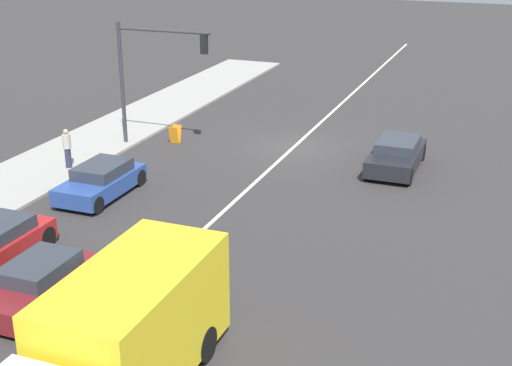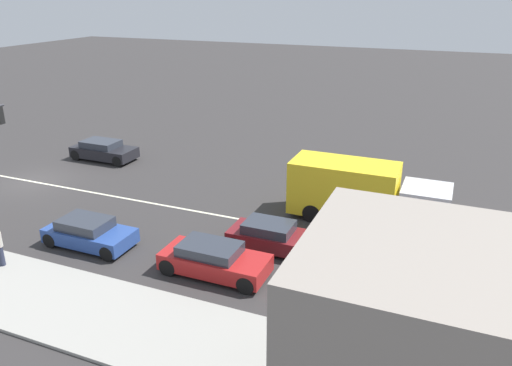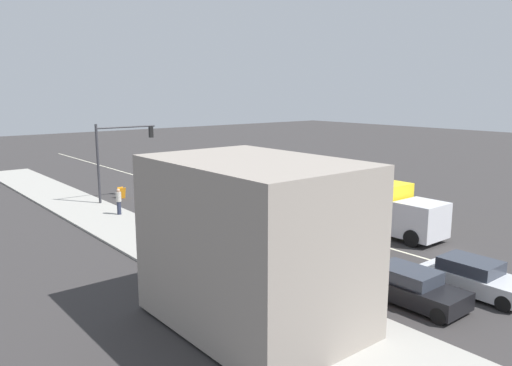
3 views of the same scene
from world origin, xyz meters
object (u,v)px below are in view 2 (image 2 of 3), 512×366
Objects in this scene: coupe_blue at (89,233)px; delivery_truck at (362,192)px; sedan_dark at (104,150)px; hatchback_red at (214,259)px; sedan_maroon at (272,236)px.

delivery_truck is at bearing 124.34° from coupe_blue.
hatchback_red is at bearing 53.13° from sedan_dark.
sedan_dark reaches higher than coupe_blue.
sedan_dark reaches higher than sedan_maroon.
hatchback_red is 16.67m from sedan_dark.
coupe_blue is (-0.00, -6.18, -0.02)m from hatchback_red.
coupe_blue is (2.80, -7.57, 0.01)m from sedan_maroon.
sedan_maroon is 0.97× the size of coupe_blue.
delivery_truck is at bearing 81.01° from sedan_dark.
sedan_dark is at bearing -98.99° from delivery_truck.
hatchback_red is (7.20, -4.36, -0.83)m from delivery_truck.
delivery_truck reaches higher than coupe_blue.
delivery_truck reaches higher than sedan_dark.
sedan_dark is at bearing -116.06° from sedan_maroon.
delivery_truck is 12.79m from coupe_blue.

